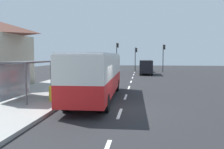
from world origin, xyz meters
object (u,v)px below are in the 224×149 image
(recycling_bin_green, at_px, (57,92))
(bus_shelter, at_px, (23,70))
(sedan_far, at_px, (146,68))
(traffic_light_far_side, at_px, (117,53))
(sedan_near, at_px, (145,66))
(bus, at_px, (97,73))
(white_van, at_px, (146,66))
(traffic_light_near_side, at_px, (164,54))
(recycling_bin_red, at_px, (61,90))
(traffic_light_median, at_px, (136,55))
(recycling_bin_yellow, at_px, (53,93))

(recycling_bin_green, bearing_deg, bus_shelter, -173.85)
(sedan_far, bearing_deg, traffic_light_far_side, 179.04)
(bus_shelter, bearing_deg, traffic_light_far_side, 83.60)
(sedan_near, xyz_separation_m, sedan_far, (-0.00, -6.16, 0.00))
(traffic_light_far_side, bearing_deg, bus_shelter, -96.40)
(bus, bearing_deg, white_van, 79.85)
(white_van, relative_size, sedan_far, 1.18)
(sedan_near, xyz_separation_m, traffic_light_near_side, (3.20, -6.87, 2.58))
(recycling_bin_green, relative_size, recycling_bin_red, 1.00)
(recycling_bin_green, distance_m, traffic_light_median, 30.50)
(sedan_near, height_order, bus_shelter, bus_shelter)
(recycling_bin_yellow, height_order, traffic_light_near_side, traffic_light_near_side)
(bus, distance_m, bus_shelter, 4.90)
(bus_shelter, bearing_deg, traffic_light_median, 77.32)
(recycling_bin_yellow, bearing_deg, bus_shelter, 168.22)
(bus, xyz_separation_m, sedan_near, (4.01, 34.21, -1.05))
(bus, bearing_deg, traffic_light_near_side, 75.22)
(white_van, bearing_deg, recycling_bin_red, -106.03)
(traffic_light_near_side, xyz_separation_m, bus_shelter, (-11.91, -28.69, -1.28))
(bus, bearing_deg, recycling_bin_green, -155.81)
(bus, xyz_separation_m, sedan_far, (4.01, 28.05, -1.05))
(white_van, bearing_deg, traffic_light_far_side, 130.17)
(sedan_near, height_order, recycling_bin_yellow, sedan_near)
(sedan_near, bearing_deg, traffic_light_near_side, -65.04)
(sedan_far, distance_m, bus_shelter, 30.70)
(recycling_bin_red, distance_m, traffic_light_near_side, 29.53)
(recycling_bin_red, bearing_deg, recycling_bin_green, -90.00)
(bus, relative_size, sedan_near, 2.50)
(white_van, xyz_separation_m, traffic_light_median, (-1.80, 7.08, 1.74))
(bus, height_order, recycling_bin_red, bus)
(bus, height_order, traffic_light_median, traffic_light_median)
(white_van, relative_size, sedan_near, 1.18)
(bus, relative_size, traffic_light_median, 2.40)
(bus, distance_m, traffic_light_near_side, 28.31)
(sedan_far, xyz_separation_m, recycling_bin_green, (-6.50, -29.17, -0.14))
(sedan_far, xyz_separation_m, bus_shelter, (-8.71, -29.40, 1.31))
(recycling_bin_yellow, relative_size, bus_shelter, 0.24)
(recycling_bin_yellow, bearing_deg, traffic_light_near_side, 71.60)
(traffic_light_near_side, bearing_deg, traffic_light_far_side, 174.69)
(white_van, bearing_deg, recycling_bin_yellow, -105.13)
(recycling_bin_green, bearing_deg, traffic_light_far_side, 87.86)
(recycling_bin_yellow, bearing_deg, recycling_bin_green, 90.00)
(recycling_bin_green, xyz_separation_m, bus_shelter, (-2.21, -0.24, 1.44))
(bus_shelter, bearing_deg, recycling_bin_yellow, -11.78)
(sedan_far, relative_size, recycling_bin_green, 4.65)
(sedan_near, relative_size, recycling_bin_red, 4.65)
(recycling_bin_green, height_order, bus_shelter, bus_shelter)
(traffic_light_far_side, bearing_deg, recycling_bin_green, -92.14)
(bus, bearing_deg, traffic_light_median, 85.82)
(sedan_far, relative_size, bus_shelter, 1.10)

